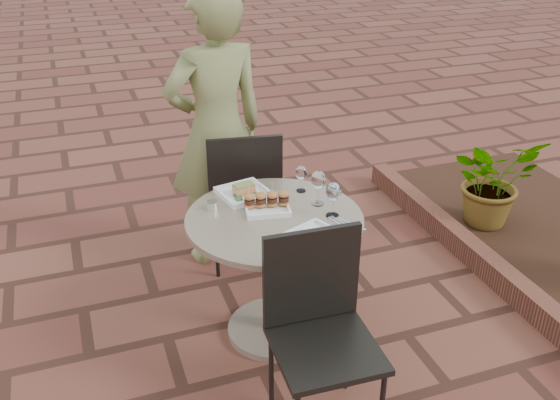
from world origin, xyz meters
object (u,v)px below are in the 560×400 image
object	(u,v)px
diner	(216,131)
plate_tuna	(316,238)
cafe_table	(275,258)
chair_far	(243,189)
plate_salmon	(244,192)
plate_sliders	(267,202)
chair_near	(319,317)

from	to	relation	value
diner	plate_tuna	bearing A→B (deg)	90.66
cafe_table	plate_tuna	distance (m)	0.40
cafe_table	plate_tuna	world-z (taller)	plate_tuna
chair_far	diner	size ratio (longest dim) A/B	0.53
diner	plate_salmon	bearing A→B (deg)	81.15
cafe_table	diner	distance (m)	0.96
plate_sliders	chair_near	bearing A→B (deg)	-89.88
chair_near	plate_sliders	size ratio (longest dim) A/B	3.54
plate_tuna	diner	bearing A→B (deg)	98.50
chair_near	plate_sliders	xyz separation A→B (m)	(-0.00, 0.70, 0.22)
plate_salmon	plate_tuna	distance (m)	0.58
plate_sliders	plate_tuna	size ratio (longest dim) A/B	0.85
diner	plate_salmon	distance (m)	0.62
chair_far	plate_tuna	size ratio (longest dim) A/B	3.01
cafe_table	plate_salmon	world-z (taller)	plate_salmon
chair_far	plate_salmon	distance (m)	0.48
cafe_table	diner	xyz separation A→B (m)	(-0.07, 0.88, 0.39)
cafe_table	chair_near	xyz separation A→B (m)	(-0.01, -0.61, 0.07)
plate_salmon	plate_tuna	bearing A→B (deg)	-71.67
chair_far	diner	distance (m)	0.39
cafe_table	plate_salmon	xyz separation A→B (m)	(-0.08, 0.27, 0.27)
chair_near	diner	xyz separation A→B (m)	(-0.06, 1.49, 0.33)
plate_salmon	plate_tuna	xyz separation A→B (m)	(0.18, -0.55, -0.00)
chair_near	plate_salmon	bearing A→B (deg)	97.05
chair_far	chair_near	world-z (taller)	same
chair_far	plate_sliders	size ratio (longest dim) A/B	3.54
chair_far	diner	world-z (taller)	diner
plate_salmon	plate_sliders	bearing A→B (deg)	-69.40
plate_sliders	diner	bearing A→B (deg)	94.14
chair_far	cafe_table	bearing A→B (deg)	95.03
chair_far	plate_tuna	world-z (taller)	chair_far
plate_salmon	plate_tuna	world-z (taller)	plate_salmon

